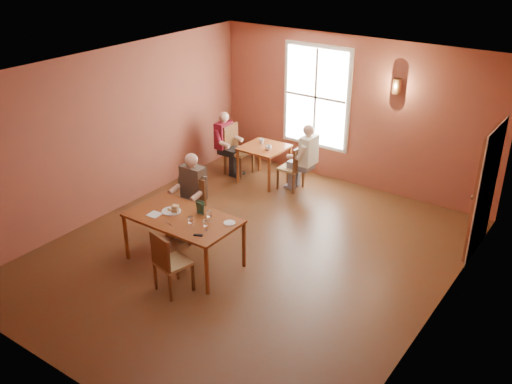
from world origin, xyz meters
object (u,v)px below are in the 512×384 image
Objects in this scene: chair_diner_white at (291,167)px; diner_white at (292,158)px; second_table at (264,164)px; diner_maroon at (238,145)px; chair_diner_main at (187,210)px; chair_diner_maroon at (239,150)px; diner_main at (186,201)px; main_table at (184,240)px; chair_empty at (173,261)px.

diner_white is (0.03, 0.00, 0.21)m from chair_diner_white.
diner_white is (0.68, 0.00, 0.30)m from second_table.
second_table is 0.66× the size of diner_maroon.
chair_diner_main is 1.21× the size of second_table.
diner_white is 1.26× the size of chair_diner_maroon.
diner_main is 1.30× the size of chair_diner_maroon.
chair_empty reaches higher than main_table.
diner_main is at bearing 137.38° from chair_empty.
main_table is 3.42m from second_table.
chair_diner_white is (0.65, 0.00, 0.09)m from second_table.
diner_white reaches higher than second_table.
main_table is at bearing 128.88° from diner_main.
chair_diner_maroon is at bearing 180.00° from second_table.
chair_empty reaches higher than chair_diner_white.
chair_diner_main is 2.71m from chair_diner_white.
diner_main reaches higher than diner_maroon.
chair_diner_main is 2.85m from diner_maroon.
diner_main is 2.74m from diner_white.
chair_diner_white is 0.21m from diner_white.
diner_maroon is (-0.68, 0.00, 0.27)m from second_table.
diner_main is 2.75m from chair_diner_white.
chair_empty is 4.02m from diner_white.
diner_white is at bearing -90.00° from chair_diner_white.
diner_main is 1.41× the size of chair_empty.
chair_diner_white is at bearing 90.00° from diner_maroon.
chair_diner_maroon reaches higher than second_table.
diner_maroon reaches higher than chair_diner_main.
chair_diner_white is (0.39, 2.71, -0.22)m from diner_main.
diner_maroon is at bearing 127.52° from chair_empty.
diner_white is (0.42, 2.68, 0.15)m from chair_diner_main.
second_table is at bearing -84.42° from diner_main.
diner_main reaches higher than second_table.
diner_main is 1.61× the size of second_table.
main_table is 0.83m from chair_diner_main.
chair_diner_main is 2.83m from chair_diner_maroon.
diner_main is (-0.50, 0.62, 0.28)m from main_table.
diner_main reaches higher than diner_white.
chair_diner_main is at bearing -90.00° from diner_main.
chair_diner_maroon is (-1.41, 3.33, 0.12)m from main_table.
main_table is 3.34m from diner_white.
chair_diner_white reaches higher than second_table.
diner_white is at bearing 91.46° from main_table.
diner_white reaches higher than chair_empty.
diner_main is at bearing 18.64° from chair_diner_maroon.
chair_diner_maroon is 0.82× the size of diner_maroon.
chair_diner_white is 1.30m from chair_diner_maroon.
chair_diner_white is at bearing 109.99° from chair_empty.
chair_empty is (0.87, -1.31, -0.03)m from chair_diner_main.
chair_diner_maroon is (-0.91, 2.68, 0.01)m from chair_diner_main.
second_table is 0.67m from chair_diner_maroon.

